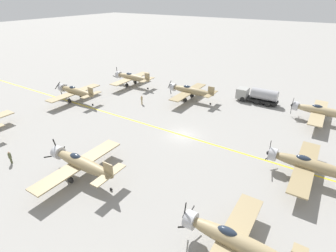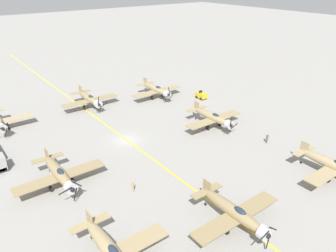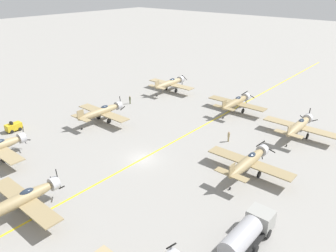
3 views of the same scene
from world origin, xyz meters
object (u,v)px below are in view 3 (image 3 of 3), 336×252
airplane_far_right (299,126)px  ground_crew_walking (229,136)px  airplane_mid_left (101,112)px  tow_tractor (14,127)px  airplane_far_left (170,83)px  airplane_far_center (236,102)px  airplane_near_center (21,200)px  fuel_tanker (247,234)px  ground_crew_inspecting (130,100)px  airplane_mid_right (249,162)px

airplane_far_right → ground_crew_walking: (-7.91, -8.96, -1.05)m
airplane_mid_left → tow_tractor: (-8.54, -12.47, -1.22)m
airplane_far_left → airplane_far_center: same height
airplane_mid_left → ground_crew_walking: airplane_mid_left is taller
airplane_mid_left → airplane_near_center: bearing=-71.7°
airplane_far_right → airplane_near_center: (-16.00, -39.49, 0.00)m
ground_crew_walking → airplane_far_left: bearing=150.1°
airplane_far_left → airplane_far_center: bearing=10.7°
airplane_far_center → airplane_mid_left: 25.99m
tow_tractor → ground_crew_walking: bearing=33.9°
airplane_far_right → ground_crew_walking: bearing=-138.6°
fuel_tanker → airplane_far_right: bearing=100.6°
airplane_far_center → ground_crew_inspecting: 21.88m
airplane_mid_right → airplane_far_center: size_ratio=1.00×
ground_crew_inspecting → airplane_far_center: bearing=28.2°
airplane_near_center → ground_crew_inspecting: (-16.88, 32.45, -1.07)m
airplane_mid_right → fuel_tanker: size_ratio=1.50×
airplane_near_center → airplane_far_left: bearing=116.7°
airplane_far_center → fuel_tanker: size_ratio=1.50×
airplane_mid_right → airplane_far_center: bearing=133.8°
tow_tractor → ground_crew_inspecting: bearing=76.2°
airplane_far_left → airplane_far_right: bearing=6.8°
airplane_mid_right → airplane_near_center: (-15.15, -23.61, 0.00)m
airplane_near_center → ground_crew_walking: airplane_near_center is taller
airplane_mid_right → fuel_tanker: bearing=-52.7°
airplane_mid_left → tow_tractor: bearing=-137.7°
airplane_mid_right → tow_tractor: bearing=-150.0°
airplane_far_right → airplane_far_center: size_ratio=1.00×
airplane_far_left → airplane_far_center: 18.16m
airplane_far_left → airplane_mid_left: size_ratio=1.00×
fuel_tanker → airplane_far_center: bearing=121.3°
airplane_far_left → fuel_tanker: bearing=-26.0°
airplane_far_center → tow_tractor: bearing=-122.1°
airplane_far_left → ground_crew_walking: airplane_far_left is taller
airplane_far_left → tow_tractor: bearing=-85.8°
fuel_tanker → ground_crew_inspecting: size_ratio=4.63×
airplane_mid_right → airplane_far_center: same height
airplane_far_right → airplane_far_left: 32.07m
airplane_mid_right → tow_tractor: size_ratio=4.62×
airplane_mid_right → airplane_far_right: 15.91m
airplane_mid_right → ground_crew_walking: (-7.06, 6.92, -1.05)m
fuel_tanker → tow_tractor: (-43.58, -1.82, -0.72)m
airplane_far_center → fuel_tanker: bearing=-53.7°
ground_crew_walking → ground_crew_inspecting: 25.04m
airplane_far_right → airplane_near_center: airplane_far_right is taller
airplane_mid_left → ground_crew_inspecting: 10.46m
ground_crew_inspecting → tow_tractor: bearing=-103.8°
ground_crew_walking → ground_crew_inspecting: bearing=175.6°
airplane_mid_right → airplane_far_right: size_ratio=1.00×
airplane_far_left → fuel_tanker: airplane_far_left is taller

